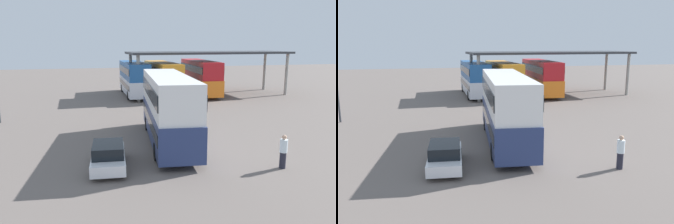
# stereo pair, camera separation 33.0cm
# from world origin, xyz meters

# --- Properties ---
(ground_plane) EXTENTS (140.00, 140.00, 0.00)m
(ground_plane) POSITION_xyz_m (0.00, 0.00, 0.00)
(ground_plane) COLOR #695F59
(double_decker_main) EXTENTS (3.51, 10.67, 4.35)m
(double_decker_main) POSITION_xyz_m (-0.10, 2.17, 2.38)
(double_decker_main) COLOR navy
(double_decker_main) RESTS_ON ground_plane
(parked_hatchback) EXTENTS (1.99, 4.03, 1.35)m
(parked_hatchback) POSITION_xyz_m (-4.15, -1.46, 0.67)
(parked_hatchback) COLOR white
(parked_hatchback) RESTS_ON ground_plane
(double_decker_near_canopy) EXTENTS (2.54, 10.63, 4.05)m
(double_decker_near_canopy) POSITION_xyz_m (0.67, 22.30, 2.23)
(double_decker_near_canopy) COLOR silver
(double_decker_near_canopy) RESTS_ON ground_plane
(double_decker_mid_row) EXTENTS (2.72, 10.29, 4.05)m
(double_decker_mid_row) POSITION_xyz_m (3.96, 21.04, 2.23)
(double_decker_mid_row) COLOR white
(double_decker_mid_row) RESTS_ON ground_plane
(double_decker_far_right) EXTENTS (3.26, 11.39, 4.18)m
(double_decker_far_right) POSITION_xyz_m (8.95, 21.59, 2.30)
(double_decker_far_right) COLOR orange
(double_decker_far_right) RESTS_ON ground_plane
(depot_canopy) EXTENTS (19.92, 6.73, 5.30)m
(depot_canopy) POSITION_xyz_m (9.67, 20.35, 4.96)
(depot_canopy) COLOR #33353A
(depot_canopy) RESTS_ON ground_plane
(pedestrian_waiting) EXTENTS (0.38, 0.38, 1.76)m
(pedestrian_waiting) POSITION_xyz_m (4.48, -3.64, 0.88)
(pedestrian_waiting) COLOR #262633
(pedestrian_waiting) RESTS_ON ground_plane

